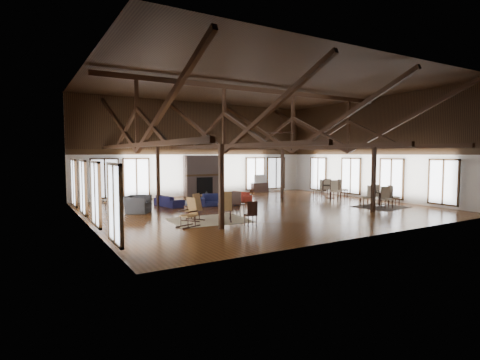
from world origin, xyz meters
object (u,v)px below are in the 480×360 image
armchair (137,204)px  sofa_orange (238,196)px  tv_console (259,187)px  coffee_table (205,196)px  sofa_navy_front (219,200)px  cafe_table_near (380,196)px  sofa_navy_left (169,201)px  cafe_table_far (331,189)px

armchair → sofa_orange: bearing=-43.0°
sofa_orange → tv_console: size_ratio=1.34×
sofa_orange → tv_console: 5.09m
sofa_orange → coffee_table: 2.08m
sofa_navy_front → tv_console: (5.69, 4.72, 0.01)m
cafe_table_near → armchair: bearing=159.3°
sofa_orange → coffee_table: sofa_orange is taller
armchair → sofa_navy_left: bearing=-23.1°
cafe_table_near → tv_console: 9.33m
coffee_table → cafe_table_near: bearing=-19.1°
coffee_table → sofa_navy_front: bearing=-63.3°
armchair → tv_console: armchair is taller
cafe_table_near → tv_console: size_ratio=1.59×
sofa_navy_front → cafe_table_far: cafe_table_far is taller
coffee_table → cafe_table_far: bearing=6.7°
sofa_navy_left → tv_console: bearing=-76.8°
sofa_navy_front → coffee_table: size_ratio=1.62×
sofa_orange → armchair: size_ratio=1.44×
coffee_table → sofa_orange: bearing=18.9°
armchair → sofa_navy_front: bearing=-53.6°
cafe_table_far → sofa_navy_left: bearing=170.8°
tv_console → coffee_table: bearing=-150.0°
armchair → cafe_table_near: size_ratio=0.59×
cafe_table_far → tv_console: bearing=108.6°
sofa_navy_front → sofa_navy_left: (-2.34, 1.08, -0.03)m
cafe_table_far → coffee_table: bearing=166.4°
sofa_navy_left → sofa_orange: bearing=-98.3°
sofa_navy_left → armchair: size_ratio=1.58×
sofa_orange → cafe_table_far: bearing=59.9°
sofa_navy_front → sofa_orange: size_ratio=1.23×
sofa_orange → cafe_table_far: cafe_table_far is taller
coffee_table → cafe_table_near: 9.22m
sofa_navy_left → tv_console: 8.81m
sofa_navy_front → cafe_table_near: 8.31m
sofa_orange → armchair: 6.45m
cafe_table_near → tv_console: bearing=97.9°
tv_console → sofa_orange: bearing=-137.7°
sofa_navy_front → cafe_table_far: (7.44, -0.49, 0.25)m
armchair → cafe_table_far: bearing=-58.1°
sofa_navy_front → coffee_table: 1.36m
sofa_navy_left → cafe_table_far: bearing=-110.3°
sofa_navy_front → cafe_table_near: bearing=-18.8°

